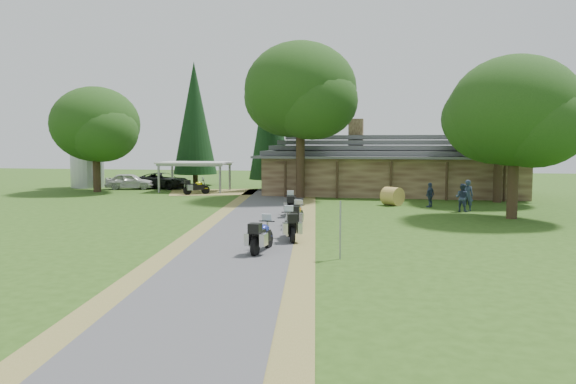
% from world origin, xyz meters
% --- Properties ---
extents(ground, '(120.00, 120.00, 0.00)m').
position_xyz_m(ground, '(0.00, 0.00, 0.00)').
color(ground, '#2A4914').
rests_on(ground, ground).
extents(driveway, '(51.95, 51.95, 0.00)m').
position_xyz_m(driveway, '(-0.50, 4.00, 0.00)').
color(driveway, '#474749').
rests_on(driveway, ground).
extents(lodge, '(21.40, 9.40, 4.90)m').
position_xyz_m(lodge, '(6.00, 24.00, 2.45)').
color(lodge, brown).
rests_on(lodge, ground).
extents(silo, '(3.31, 3.31, 6.14)m').
position_xyz_m(silo, '(-22.24, 25.65, 3.07)').
color(silo, gray).
rests_on(silo, ground).
extents(carport, '(6.10, 4.23, 2.56)m').
position_xyz_m(carport, '(-10.73, 23.41, 1.28)').
color(carport, silver).
rests_on(carport, ground).
extents(car_white_sedan, '(3.50, 5.89, 1.84)m').
position_xyz_m(car_white_sedan, '(-17.30, 24.40, 0.92)').
color(car_white_sedan, silver).
rests_on(car_white_sedan, ground).
extents(car_dark_suv, '(3.80, 6.14, 2.19)m').
position_xyz_m(car_dark_suv, '(-14.65, 25.70, 1.09)').
color(car_dark_suv, black).
rests_on(car_dark_suv, ground).
extents(motorcycle_row_a, '(0.85, 2.09, 1.39)m').
position_xyz_m(motorcycle_row_a, '(1.32, -2.03, 0.70)').
color(motorcycle_row_a, navy).
rests_on(motorcycle_row_a, ground).
extents(motorcycle_row_b, '(1.25, 2.18, 1.42)m').
position_xyz_m(motorcycle_row_b, '(1.89, 0.80, 0.71)').
color(motorcycle_row_b, '#B5B9BD').
rests_on(motorcycle_row_b, ground).
extents(motorcycle_row_c, '(0.76, 1.95, 1.31)m').
position_xyz_m(motorcycle_row_c, '(1.53, 4.46, 0.65)').
color(motorcycle_row_c, gold).
rests_on(motorcycle_row_c, ground).
extents(motorcycle_row_d, '(0.80, 1.77, 1.17)m').
position_xyz_m(motorcycle_row_d, '(1.33, 5.69, 0.59)').
color(motorcycle_row_d, '#BB591C').
rests_on(motorcycle_row_d, ground).
extents(motorcycle_row_e, '(1.05, 2.13, 1.39)m').
position_xyz_m(motorcycle_row_e, '(0.43, 8.70, 0.70)').
color(motorcycle_row_e, black).
rests_on(motorcycle_row_e, ground).
extents(motorcycle_carport_a, '(1.92, 1.80, 1.36)m').
position_xyz_m(motorcycle_carport_a, '(-9.59, 20.62, 0.68)').
color(motorcycle_carport_a, '#C1BB0D').
rests_on(motorcycle_carport_a, ground).
extents(person_a, '(0.68, 0.51, 2.26)m').
position_xyz_m(person_a, '(10.70, 13.20, 1.13)').
color(person_a, '#2F3D57').
rests_on(person_a, ground).
extents(person_b, '(0.70, 0.64, 2.02)m').
position_xyz_m(person_b, '(10.33, 12.65, 1.01)').
color(person_b, '#2F3D57').
rests_on(person_b, ground).
extents(person_c, '(0.61, 0.66, 1.89)m').
position_xyz_m(person_c, '(8.56, 14.79, 0.94)').
color(person_c, '#2F3D57').
rests_on(person_c, ground).
extents(hay_bale, '(1.66, 1.68, 1.24)m').
position_xyz_m(hay_bale, '(6.14, 15.40, 0.62)').
color(hay_bale, '#A08B3A').
rests_on(hay_bale, ground).
extents(sign_post, '(0.38, 0.06, 2.11)m').
position_xyz_m(sign_post, '(4.38, -2.74, 1.06)').
color(sign_post, gray).
rests_on(sign_post, ground).
extents(oak_lodge_left, '(8.42, 8.42, 13.22)m').
position_xyz_m(oak_lodge_left, '(-0.79, 19.32, 6.61)').
color(oak_lodge_left, '#163710').
rests_on(oak_lodge_left, ground).
extents(oak_lodge_right, '(7.38, 7.38, 10.18)m').
position_xyz_m(oak_lodge_right, '(13.42, 18.87, 5.09)').
color(oak_lodge_right, '#163710').
rests_on(oak_lodge_right, ground).
extents(oak_driveway, '(7.14, 7.14, 9.59)m').
position_xyz_m(oak_driveway, '(12.69, 9.98, 4.79)').
color(oak_driveway, '#163710').
rests_on(oak_driveway, ground).
extents(oak_silo, '(7.47, 7.47, 9.33)m').
position_xyz_m(oak_silo, '(-18.84, 21.37, 4.66)').
color(oak_silo, '#163710').
rests_on(oak_silo, ground).
extents(cedar_near, '(3.75, 3.75, 12.17)m').
position_xyz_m(cedar_near, '(-4.62, 25.89, 6.09)').
color(cedar_near, black).
rests_on(cedar_near, ground).
extents(cedar_far, '(4.27, 4.27, 12.14)m').
position_xyz_m(cedar_far, '(-13.17, 30.10, 6.07)').
color(cedar_far, black).
rests_on(cedar_far, ground).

